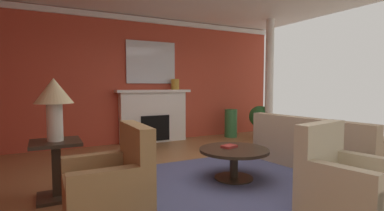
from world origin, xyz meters
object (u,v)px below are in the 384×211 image
armchair_near_window (111,188)px  potted_plant (260,119)px  mantel_mirror (151,63)px  fireplace (153,117)px  coffee_table (234,156)px  armchair_facing_fireplace (344,186)px  side_table (56,166)px  vase_mantel_right (175,84)px  sofa (317,150)px  vase_tall_corner (231,123)px  table_lamp (54,97)px

armchair_near_window → potted_plant: (4.38, 2.78, 0.19)m
mantel_mirror → potted_plant: 3.12m
fireplace → coffee_table: (0.09, -3.14, -0.26)m
armchair_facing_fireplace → armchair_near_window: bearing=153.9°
mantel_mirror → side_table: bearing=-127.9°
armchair_near_window → vase_mantel_right: vase_mantel_right is taller
side_table → vase_mantel_right: size_ratio=2.70×
vase_mantel_right → potted_plant: vase_mantel_right is taller
fireplace → sofa: fireplace is taller
sofa → armchair_facing_fireplace: size_ratio=2.30×
armchair_near_window → coffee_table: size_ratio=0.95×
sofa → vase_mantel_right: bearing=108.8°
armchair_facing_fireplace → vase_tall_corner: size_ratio=1.30×
side_table → vase_tall_corner: size_ratio=0.96×
coffee_table → vase_tall_corner: bearing=55.5°
armchair_near_window → side_table: 0.93m
sofa → side_table: sofa is taller
coffee_table → armchair_near_window: bearing=-168.1°
vase_mantel_right → potted_plant: bearing=-18.3°
side_table → table_lamp: bearing=0.0°
side_table → vase_mantel_right: bearing=44.1°
mantel_mirror → sofa: (1.66, -3.42, -1.61)m
armchair_facing_fireplace → potted_plant: size_ratio=1.14×
coffee_table → table_lamp: bearing=169.9°
side_table → table_lamp: table_lamp is taller
sofa → table_lamp: bearing=171.7°
sofa → side_table: (-3.87, 0.57, 0.10)m
armchair_near_window → mantel_mirror: bearing=64.4°
coffee_table → side_table: size_ratio=1.43×
coffee_table → vase_mantel_right: 3.30m
potted_plant → vase_tall_corner: bearing=143.6°
coffee_table → vase_mantel_right: bearing=81.5°
sofa → vase_tall_corner: sofa is taller
armchair_facing_fireplace → vase_tall_corner: armchair_facing_fireplace is taller
fireplace → vase_tall_corner: size_ratio=2.46×
mantel_mirror → potted_plant: size_ratio=1.46×
fireplace → side_table: size_ratio=2.57×
mantel_mirror → coffee_table: (0.09, -3.26, -1.57)m
armchair_near_window → table_lamp: bearing=120.8°
potted_plant → fireplace: bearing=164.3°
sofa → potted_plant: size_ratio=2.63×
table_lamp → vase_tall_corner: size_ratio=1.03×
vase_mantel_right → vase_tall_corner: bearing=-9.5°
fireplace → sofa: size_ratio=0.82×
mantel_mirror → armchair_near_window: 4.35m
sofa → vase_mantel_right: vase_mantel_right is taller
coffee_table → table_lamp: 2.51m
fireplace → side_table: bearing=-129.1°
armchair_facing_fireplace → side_table: armchair_facing_fireplace is taller
armchair_facing_fireplace → table_lamp: 3.39m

